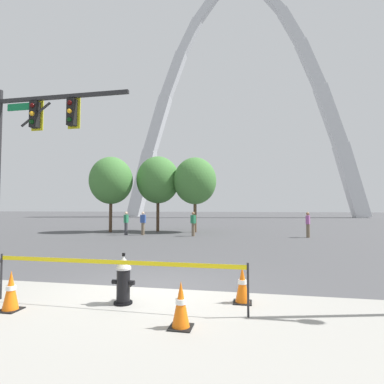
{
  "coord_description": "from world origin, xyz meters",
  "views": [
    {
      "loc": [
        2.28,
        -6.98,
        1.88
      ],
      "look_at": [
        -0.06,
        5.0,
        2.5
      ],
      "focal_mm": 28.66,
      "sensor_mm": 36.0,
      "label": 1
    }
  ],
  "objects": [
    {
      "name": "pedestrian_walking_left",
      "position": [
        -5.04,
        12.98,
        0.82
      ],
      "size": [
        0.35,
        0.22,
        1.59
      ],
      "color": "brown",
      "rests_on": "ground"
    },
    {
      "name": "traffic_cone_by_hydrant",
      "position": [
        1.18,
        -2.23,
        0.36
      ],
      "size": [
        0.36,
        0.36,
        0.73
      ],
      "color": "black",
      "rests_on": "ground"
    },
    {
      "name": "fire_hydrant",
      "position": [
        -0.2,
        -1.28,
        0.47
      ],
      "size": [
        0.46,
        0.48,
        0.99
      ],
      "color": "black",
      "rests_on": "ground"
    },
    {
      "name": "traffic_signal_gantry",
      "position": [
        -5.23,
        2.1,
        4.07
      ],
      "size": [
        5.02,
        0.44,
        6.0
      ],
      "color": "#232326",
      "rests_on": "ground"
    },
    {
      "name": "tree_far_left",
      "position": [
        -8.34,
        14.88,
        3.95
      ],
      "size": [
        3.3,
        3.3,
        5.78
      ],
      "color": "#473323",
      "rests_on": "ground"
    },
    {
      "name": "tree_center_left",
      "position": [
        -1.98,
        16.03,
        3.91
      ],
      "size": [
        3.27,
        3.27,
        5.72
      ],
      "color": "brown",
      "rests_on": "ground"
    },
    {
      "name": "traffic_cone_curb_edge",
      "position": [
        2.08,
        -0.78,
        0.36
      ],
      "size": [
        0.36,
        0.36,
        0.73
      ],
      "color": "black",
      "rests_on": "ground"
    },
    {
      "name": "ground_plane",
      "position": [
        0.0,
        0.0,
        0.0
      ],
      "size": [
        240.0,
        240.0,
        0.0
      ],
      "primitive_type": "plane",
      "color": "#474749"
    },
    {
      "name": "pedestrian_near_trees",
      "position": [
        5.72,
        13.29,
        0.82
      ],
      "size": [
        0.31,
        0.39,
        1.59
      ],
      "color": "brown",
      "rests_on": "ground"
    },
    {
      "name": "traffic_cone_mid_sidewalk",
      "position": [
        -2.06,
        -2.04,
        0.36
      ],
      "size": [
        0.36,
        0.36,
        0.73
      ],
      "color": "black",
      "rests_on": "ground"
    },
    {
      "name": "monument_arch",
      "position": [
        -0.0,
        54.0,
        21.03
      ],
      "size": [
        46.63,
        2.54,
        48.44
      ],
      "color": "silver",
      "rests_on": "ground"
    },
    {
      "name": "tree_left_mid",
      "position": [
        -5.01,
        16.27,
        4.06
      ],
      "size": [
        3.39,
        3.39,
        5.93
      ],
      "color": "#473323",
      "rests_on": "ground"
    },
    {
      "name": "pedestrian_walking_right",
      "position": [
        -6.19,
        12.81,
        0.82
      ],
      "size": [
        0.22,
        0.35,
        1.59
      ],
      "color": "#38383D",
      "rests_on": "ground"
    },
    {
      "name": "pedestrian_standing_center",
      "position": [
        -1.51,
        12.84,
        0.82
      ],
      "size": [
        0.39,
        0.38,
        1.59
      ],
      "color": "brown",
      "rests_on": "ground"
    },
    {
      "name": "caution_tape_barrier",
      "position": [
        -0.29,
        -1.52,
        0.64
      ],
      "size": [
        5.03,
        0.12,
        0.93
      ],
      "color": "#232326",
      "rests_on": "ground"
    }
  ]
}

